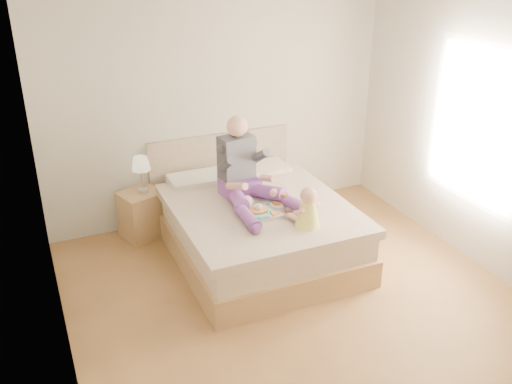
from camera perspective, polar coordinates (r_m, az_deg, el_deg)
name	(u,v)px	position (r m, az deg, el deg)	size (l,w,h in m)	color
room	(315,149)	(4.64, 5.91, 4.34)	(4.02, 4.22, 2.71)	brown
bed	(254,224)	(5.98, -0.24, -3.19)	(1.70, 2.18, 1.00)	#987447
nightstand	(142,214)	(6.43, -11.31, -2.17)	(0.53, 0.50, 0.52)	#987447
lamp	(141,165)	(6.20, -11.43, 2.61)	(0.20, 0.20, 0.41)	silver
adult	(246,176)	(5.75, -1.01, 1.64)	(0.73, 1.09, 0.87)	#703A91
tray	(268,209)	(5.57, 1.19, -1.67)	(0.51, 0.41, 0.14)	silver
baby	(307,210)	(5.28, 5.14, -1.82)	(0.27, 0.35, 0.39)	#FCF24F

